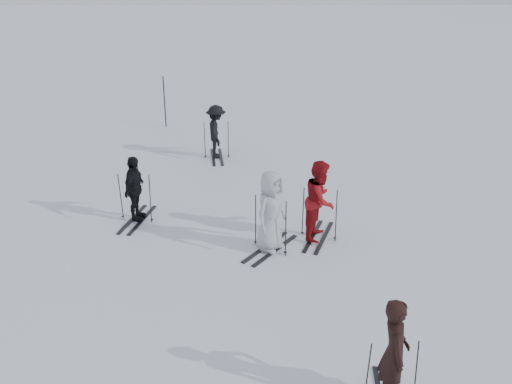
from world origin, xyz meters
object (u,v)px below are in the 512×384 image
skier_uphill_left (135,190)px  piste_marker (165,102)px  skier_near_dark (394,354)px  skier_red (320,201)px  skier_uphill_far (216,132)px  skier_grey (271,212)px

skier_uphill_left → piste_marker: (-0.41, 8.21, 0.14)m
skier_near_dark → piste_marker: size_ratio=0.92×
skier_red → skier_uphill_left: 4.61m
skier_near_dark → skier_uphill_far: 11.48m
skier_uphill_left → skier_red: bearing=-89.6°
skier_uphill_far → skier_red: bearing=-160.4°
skier_uphill_left → skier_uphill_far: 5.00m
skier_near_dark → skier_grey: skier_grey is taller
skier_grey → skier_uphill_far: 6.42m
skier_near_dark → skier_red: 5.38m
piste_marker → skier_red: bearing=-61.8°
skier_near_dark → skier_grey: size_ratio=0.96×
skier_near_dark → skier_grey: bearing=24.2°
skier_red → skier_uphill_far: 6.28m
skier_red → skier_uphill_far: bearing=45.3°
skier_uphill_far → skier_grey: bearing=-172.1°
skier_near_dark → skier_uphill_left: skier_near_dark is taller
skier_red → piste_marker: bearing=47.5°
skier_near_dark → skier_uphill_left: bearing=43.3°
skier_grey → skier_uphill_far: (-1.58, 6.22, -0.08)m
skier_near_dark → piste_marker: 15.51m
piste_marker → skier_uphill_far: bearing=-58.4°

